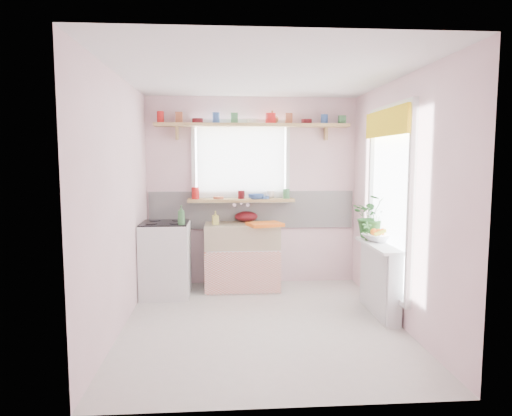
{
  "coord_description": "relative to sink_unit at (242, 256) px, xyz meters",
  "views": [
    {
      "loc": [
        -0.39,
        -4.51,
        1.69
      ],
      "look_at": [
        -0.02,
        0.55,
        1.14
      ],
      "focal_mm": 32.0,
      "sensor_mm": 36.0,
      "label": 1
    }
  ],
  "objects": [
    {
      "name": "radiator_ledge",
      "position": [
        1.45,
        -1.09,
        -0.03
      ],
      "size": [
        0.22,
        0.95,
        0.78
      ],
      "color": "white",
      "rests_on": "ground"
    },
    {
      "name": "sill_bowl",
      "position": [
        0.19,
        0.13,
        0.76
      ],
      "size": [
        0.26,
        0.26,
        0.06
      ],
      "primitive_type": "imported",
      "rotation": [
        0.0,
        0.0,
        0.33
      ],
      "color": "#345DAA",
      "rests_on": "windowsill"
    },
    {
      "name": "sill_cup",
      "position": [
        0.39,
        0.25,
        0.78
      ],
      "size": [
        0.14,
        0.14,
        0.1
      ],
      "primitive_type": "imported",
      "rotation": [
        0.0,
        0.0,
        0.16
      ],
      "color": "silver",
      "rests_on": "windowsill"
    },
    {
      "name": "herb_pot",
      "position": [
        1.36,
        -0.88,
        0.45
      ],
      "size": [
        0.13,
        0.1,
        0.21
      ],
      "primitive_type": "imported",
      "rotation": [
        0.0,
        0.0,
        -0.22
      ],
      "color": "#306A2A",
      "rests_on": "radiator_ledge"
    },
    {
      "name": "fruit",
      "position": [
        1.49,
        -0.93,
        0.45
      ],
      "size": [
        0.2,
        0.14,
        0.1
      ],
      "color": "orange",
      "rests_on": "fruit_bowl"
    },
    {
      "name": "shelf_vase",
      "position": [
        0.41,
        0.24,
        1.79
      ],
      "size": [
        0.19,
        0.19,
        0.17
      ],
      "primitive_type": "imported",
      "rotation": [
        0.0,
        0.0,
        -0.17
      ],
      "color": "#AD5C35",
      "rests_on": "pine_shelf"
    },
    {
      "name": "fruit_bowl",
      "position": [
        1.48,
        -0.93,
        0.38
      ],
      "size": [
        0.45,
        0.45,
        0.08
      ],
      "primitive_type": "imported",
      "rotation": [
        0.0,
        0.0,
        0.43
      ],
      "color": "white",
      "rests_on": "radiator_ledge"
    },
    {
      "name": "room",
      "position": [
        0.81,
        -0.43,
        0.94
      ],
      "size": [
        3.2,
        3.2,
        3.2
      ],
      "color": "silver",
      "rests_on": "ground"
    },
    {
      "name": "cooker_bottle",
      "position": [
        -0.73,
        -0.46,
        0.6
      ],
      "size": [
        0.11,
        0.11,
        0.23
      ],
      "primitive_type": "imported",
      "rotation": [
        0.0,
        0.0,
        0.34
      ],
      "color": "#3A7540",
      "rests_on": "cooker"
    },
    {
      "name": "pine_shelf",
      "position": [
        0.15,
        0.18,
        1.69
      ],
      "size": [
        2.52,
        0.24,
        0.04
      ],
      "primitive_type": "cube",
      "color": "tan",
      "rests_on": "room"
    },
    {
      "name": "sink_unit",
      "position": [
        0.0,
        0.0,
        0.0
      ],
      "size": [
        0.95,
        0.65,
        1.11
      ],
      "color": "white",
      "rests_on": "ground"
    },
    {
      "name": "shelf_crockery",
      "position": [
        0.15,
        0.18,
        1.76
      ],
      "size": [
        2.47,
        0.11,
        0.12
      ],
      "color": "red",
      "rests_on": "pine_shelf"
    },
    {
      "name": "cooker",
      "position": [
        -0.95,
        -0.24,
        0.03
      ],
      "size": [
        0.58,
        0.58,
        0.93
      ],
      "color": "white",
      "rests_on": "ground"
    },
    {
      "name": "colander",
      "position": [
        0.07,
        0.21,
        0.49
      ],
      "size": [
        0.39,
        0.39,
        0.14
      ],
      "primitive_type": "ellipsoid",
      "rotation": [
        0.0,
        0.0,
        0.32
      ],
      "color": "#530E14",
      "rests_on": "sink_unit"
    },
    {
      "name": "soap_bottle_sink",
      "position": [
        -0.34,
        -0.03,
        0.51
      ],
      "size": [
        0.09,
        0.09,
        0.17
      ],
      "primitive_type": "imported",
      "rotation": [
        0.0,
        0.0,
        0.14
      ],
      "color": "#CFCC5C",
      "rests_on": "sink_unit"
    },
    {
      "name": "jade_plant",
      "position": [
        1.48,
        -0.69,
        0.6
      ],
      "size": [
        0.53,
        0.49,
        0.5
      ],
      "primitive_type": "imported",
      "rotation": [
        0.0,
        0.0,
        -0.23
      ],
      "color": "#265B24",
      "rests_on": "radiator_ledge"
    },
    {
      "name": "dish_tray",
      "position": [
        0.28,
        -0.19,
        0.44
      ],
      "size": [
        0.48,
        0.42,
        0.04
      ],
      "primitive_type": "cube",
      "rotation": [
        0.0,
        0.0,
        0.3
      ],
      "color": "orange",
      "rests_on": "sink_unit"
    },
    {
      "name": "sill_crockery",
      "position": [
        -0.0,
        0.19,
        0.78
      ],
      "size": [
        1.35,
        0.11,
        0.12
      ],
      "color": "red",
      "rests_on": "windowsill"
    },
    {
      "name": "windowsill",
      "position": [
        -0.0,
        0.19,
        0.71
      ],
      "size": [
        1.4,
        0.22,
        0.04
      ],
      "primitive_type": "cube",
      "color": "tan",
      "rests_on": "room"
    }
  ]
}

